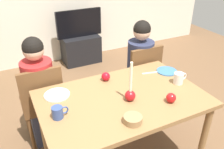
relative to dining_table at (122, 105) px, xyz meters
name	(u,v)px	position (x,y,z in m)	size (l,w,h in m)	color
dining_table	(122,105)	(0.00, 0.00, 0.00)	(1.40, 0.90, 0.75)	olive
chair_left	(42,100)	(-0.58, 0.61, -0.15)	(0.40, 0.40, 0.90)	brown
chair_right	(141,75)	(0.58, 0.61, -0.15)	(0.40, 0.40, 0.90)	brown
person_left_child	(41,94)	(-0.58, 0.64, -0.10)	(0.30, 0.30, 1.17)	#33384C
person_right_child	(139,70)	(0.58, 0.64, -0.10)	(0.30, 0.30, 1.17)	#33384C
tv_stand	(81,49)	(0.42, 2.30, -0.43)	(0.64, 0.40, 0.48)	black
tv	(79,23)	(0.42, 2.30, 0.04)	(0.79, 0.05, 0.46)	black
candle_centerpiece	(130,93)	(0.04, -0.07, 0.15)	(0.09, 0.09, 0.35)	red
plate_left	(57,95)	(-0.49, 0.27, 0.09)	(0.22, 0.22, 0.01)	silver
plate_right	(167,71)	(0.62, 0.20, 0.09)	(0.20, 0.20, 0.01)	teal
mug_left	(58,112)	(-0.56, -0.03, 0.13)	(0.13, 0.08, 0.10)	#33477F
mug_right	(179,78)	(0.58, -0.03, 0.14)	(0.14, 0.09, 0.10)	silver
fork_right	(151,73)	(0.46, 0.25, 0.09)	(0.18, 0.01, 0.01)	silver
bowl_walnuts	(133,119)	(-0.09, -0.32, 0.11)	(0.14, 0.14, 0.05)	#99754C
apple_near_candle	(171,98)	(0.32, -0.24, 0.12)	(0.08, 0.08, 0.08)	red
apple_by_left_plate	(106,76)	(-0.01, 0.32, 0.12)	(0.08, 0.08, 0.08)	red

